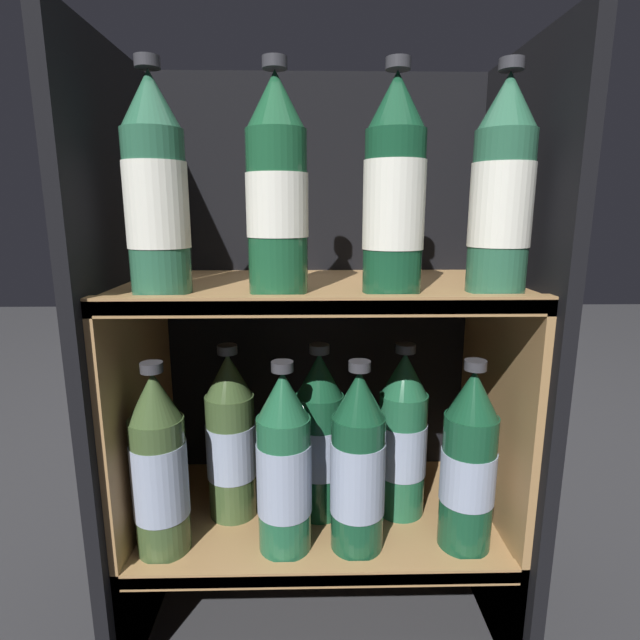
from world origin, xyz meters
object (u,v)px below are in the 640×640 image
bottle_upper_front_1 (277,191)px  bottle_lower_back_2 (402,438)px  bottle_lower_front_0 (159,469)px  bottle_lower_back_1 (320,439)px  bottle_upper_front_3 (502,193)px  bottle_lower_front_1 (284,467)px  bottle_upper_front_0 (156,192)px  bottle_upper_front_2 (394,193)px  bottle_lower_front_2 (358,466)px  bottle_lower_back_0 (231,440)px  bottle_lower_front_3 (468,464)px

bottle_upper_front_1 → bottle_lower_back_2: size_ratio=1.00×
bottle_lower_front_0 → bottle_lower_back_1: 0.25m
bottle_upper_front_3 → bottle_lower_back_2: bottle_upper_front_3 is taller
bottle_lower_front_1 → bottle_upper_front_0: bearing=180.0°
bottle_upper_front_2 → bottle_upper_front_1: bearing=180.0°
bottle_upper_front_3 → bottle_lower_front_2: size_ratio=1.00×
bottle_upper_front_1 → bottle_upper_front_3: (0.30, -0.00, -0.00)m
bottle_upper_front_1 → bottle_lower_front_0: bearing=180.0°
bottle_upper_front_0 → bottle_lower_back_0: bearing=52.6°
bottle_upper_front_1 → bottle_lower_front_3: bottle_upper_front_1 is taller
bottle_lower_back_1 → bottle_lower_front_3: bearing=-22.1°
bottle_upper_front_3 → bottle_lower_front_0: bearing=180.0°
bottle_lower_front_0 → bottle_lower_front_2: same height
bottle_lower_front_3 → bottle_lower_back_0: size_ratio=1.00×
bottle_lower_back_1 → bottle_lower_front_0: bearing=-159.4°
bottle_upper_front_1 → bottle_upper_front_3: bearing=-0.0°
bottle_lower_back_1 → bottle_lower_front_1: bearing=-121.4°
bottle_lower_front_3 → bottle_upper_front_2: bearing=180.0°
bottle_upper_front_0 → bottle_lower_back_0: size_ratio=1.00×
bottle_lower_back_0 → bottle_upper_front_1: bearing=-45.3°
bottle_lower_back_0 → bottle_lower_back_2: same height
bottle_upper_front_2 → bottle_lower_front_1: size_ratio=1.00×
bottle_lower_front_1 → bottle_lower_back_1: same height
bottle_upper_front_3 → bottle_lower_front_1: bottle_upper_front_3 is taller
bottle_upper_front_1 → bottle_lower_back_0: 0.41m
bottle_lower_front_2 → bottle_lower_back_1: size_ratio=1.00×
bottle_upper_front_1 → bottle_lower_back_1: bearing=57.2°
bottle_upper_front_1 → bottle_lower_back_1: 0.41m
bottle_lower_front_2 → bottle_lower_back_2: bearing=47.3°
bottle_upper_front_2 → bottle_lower_back_2: size_ratio=1.00×
bottle_upper_front_1 → bottle_upper_front_3: size_ratio=1.00×
bottle_upper_front_1 → bottle_lower_front_2: (0.11, 0.00, -0.39)m
bottle_upper_front_2 → bottle_lower_front_3: 0.41m
bottle_lower_front_0 → bottle_lower_front_3: (0.46, 0.00, 0.00)m
bottle_upper_front_3 → bottle_lower_back_0: bottle_upper_front_3 is taller
bottle_upper_front_0 → bottle_upper_front_2: (0.31, 0.00, -0.00)m
bottle_lower_front_3 → bottle_lower_back_1: 0.24m
bottle_lower_front_3 → bottle_lower_back_0: 0.38m
bottle_lower_back_0 → bottle_lower_back_1: same height
bottle_lower_front_0 → bottle_lower_front_3: bearing=0.0°
bottle_lower_front_1 → bottle_lower_front_3: same height
bottle_lower_front_0 → bottle_lower_back_0: 0.13m
bottle_upper_front_0 → bottle_upper_front_1: bearing=0.0°
bottle_lower_back_0 → bottle_lower_back_2: size_ratio=1.00×
bottle_upper_front_1 → bottle_lower_back_0: size_ratio=1.00×
bottle_lower_front_1 → bottle_lower_front_2: bearing=0.0°
bottle_upper_front_0 → bottle_lower_front_2: (0.27, 0.00, -0.39)m
bottle_upper_front_0 → bottle_upper_front_1: same height
bottle_upper_front_2 → bottle_lower_back_0: size_ratio=1.00×
bottle_lower_back_2 → bottle_upper_front_3: bearing=-41.4°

